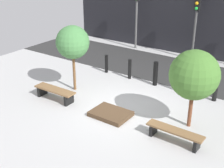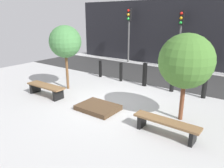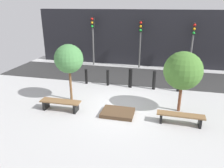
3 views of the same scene
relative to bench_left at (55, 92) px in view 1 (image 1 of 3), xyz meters
name	(u,v)px [view 1 (image 1 of 3)]	position (x,y,z in m)	size (l,w,h in m)	color
ground_plane	(121,109)	(2.58, 0.86, -0.34)	(18.00, 18.00, 0.00)	#B0B0B0
road_strip	(175,71)	(2.58, 5.68, -0.33)	(18.00, 3.70, 0.01)	#2C2C2C
building_facade	(201,19)	(2.58, 8.66, 1.73)	(16.20, 0.50, 4.13)	black
bench_left	(55,92)	(0.00, 0.00, 0.00)	(1.82, 0.51, 0.46)	black
bench_right	(175,133)	(5.16, 0.00, -0.02)	(1.85, 0.42, 0.44)	black
planter_bed	(111,114)	(2.58, 0.20, -0.26)	(1.39, 1.04, 0.16)	#4C3724
tree_behind_left_bench	(73,42)	(0.00, 1.18, 1.75)	(1.37, 1.37, 2.78)	brown
tree_behind_right_bench	(194,75)	(5.16, 1.18, 1.54)	(1.63, 1.63, 2.69)	brown
bollard_far_left	(106,64)	(-0.08, 3.58, 0.10)	(0.15, 0.15, 0.88)	black
bollard_left	(130,69)	(1.25, 3.58, 0.13)	(0.16, 0.16, 0.92)	black
bollard_center	(155,74)	(2.58, 3.58, 0.20)	(0.21, 0.21, 1.08)	black
bollard_right	(184,81)	(3.91, 3.58, 0.20)	(0.18, 0.18, 1.07)	black
bollard_far_right	(215,91)	(5.24, 3.58, 0.10)	(0.18, 0.18, 0.88)	black
traffic_light_west	(137,7)	(-1.00, 7.82, 2.15)	(0.28, 0.27, 3.59)	#565656
traffic_light_mid_west	(196,16)	(2.58, 7.82, 2.03)	(0.28, 0.27, 3.40)	#4C4C4C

